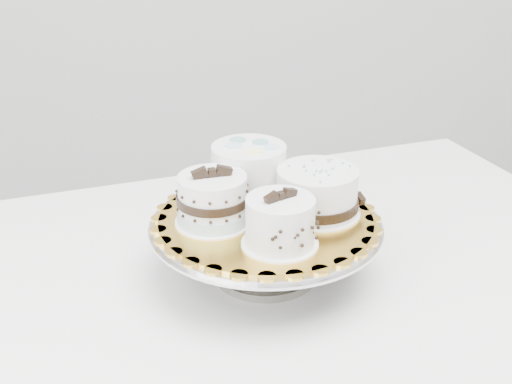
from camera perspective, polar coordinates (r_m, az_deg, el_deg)
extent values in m
cube|color=white|center=(1.01, 2.48, -6.86)|extent=(1.20, 0.88, 0.04)
cube|color=white|center=(1.66, 14.50, -9.01)|extent=(0.06, 0.06, 0.71)
cylinder|color=gray|center=(0.96, 0.85, -6.98)|extent=(0.15, 0.15, 0.01)
cylinder|color=gray|center=(0.94, 0.86, -5.20)|extent=(0.10, 0.10, 0.08)
cylinder|color=silver|center=(0.92, 0.88, -2.78)|extent=(0.32, 0.32, 0.01)
cylinder|color=silver|center=(0.92, 0.88, -2.91)|extent=(0.33, 0.33, 0.00)
cylinder|color=gold|center=(0.91, 0.88, -2.40)|extent=(0.31, 0.31, 0.00)
cylinder|color=white|center=(0.85, 2.12, -4.59)|extent=(0.10, 0.10, 0.00)
cylinder|color=white|center=(0.83, 2.16, -2.60)|extent=(0.12, 0.12, 0.06)
cylinder|color=white|center=(0.90, -3.81, -2.61)|extent=(0.11, 0.11, 0.00)
cylinder|color=white|center=(0.89, -3.87, -0.60)|extent=(0.10, 0.10, 0.07)
cylinder|color=#ABCBD8|center=(0.90, -3.83, -2.01)|extent=(0.10, 0.10, 0.02)
cylinder|color=black|center=(0.89, -3.88, -0.52)|extent=(0.10, 0.10, 0.01)
cylinder|color=white|center=(0.98, -0.63, -0.27)|extent=(0.12, 0.12, 0.00)
cylinder|color=white|center=(0.96, -0.64, 1.92)|extent=(0.11, 0.11, 0.08)
cylinder|color=white|center=(0.93, 5.36, -1.70)|extent=(0.13, 0.13, 0.00)
cylinder|color=white|center=(0.92, 5.44, 0.14)|extent=(0.13, 0.13, 0.06)
cylinder|color=black|center=(0.93, 5.40, -0.85)|extent=(0.12, 0.12, 0.01)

